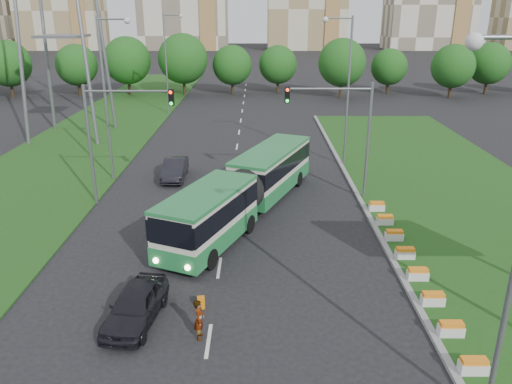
{
  "coord_description": "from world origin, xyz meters",
  "views": [
    {
      "loc": [
        -1.07,
        -22.63,
        12.43
      ],
      "look_at": [
        -1.12,
        4.18,
        2.6
      ],
      "focal_mm": 35.0,
      "sensor_mm": 36.0,
      "label": 1
    }
  ],
  "objects_px": {
    "traffic_mast_left": "(113,126)",
    "car_left_near": "(136,305)",
    "traffic_mast_median": "(345,123)",
    "car_left_far": "(175,169)",
    "shopping_trolley": "(201,303)",
    "articulated_bus": "(241,189)",
    "pedestrian": "(199,319)"
  },
  "relations": [
    {
      "from": "traffic_mast_left",
      "to": "articulated_bus",
      "type": "distance_m",
      "value": 9.26
    },
    {
      "from": "pedestrian",
      "to": "traffic_mast_median",
      "type": "bearing_deg",
      "value": -28.21
    },
    {
      "from": "traffic_mast_median",
      "to": "car_left_near",
      "type": "height_order",
      "value": "traffic_mast_median"
    },
    {
      "from": "articulated_bus",
      "to": "traffic_mast_median",
      "type": "bearing_deg",
      "value": 46.46
    },
    {
      "from": "car_left_near",
      "to": "pedestrian",
      "type": "distance_m",
      "value": 3.02
    },
    {
      "from": "pedestrian",
      "to": "shopping_trolley",
      "type": "distance_m",
      "value": 2.2
    },
    {
      "from": "articulated_bus",
      "to": "car_left_near",
      "type": "xyz_separation_m",
      "value": [
        -4.1,
        -11.7,
        -1.0
      ]
    },
    {
      "from": "traffic_mast_median",
      "to": "articulated_bus",
      "type": "distance_m",
      "value": 8.26
    },
    {
      "from": "traffic_mast_left",
      "to": "articulated_bus",
      "type": "height_order",
      "value": "traffic_mast_left"
    },
    {
      "from": "car_left_far",
      "to": "shopping_trolley",
      "type": "distance_m",
      "value": 18.47
    },
    {
      "from": "car_left_far",
      "to": "articulated_bus",
      "type": "bearing_deg",
      "value": -54.56
    },
    {
      "from": "traffic_mast_left",
      "to": "car_left_far",
      "type": "distance_m",
      "value": 7.63
    },
    {
      "from": "articulated_bus",
      "to": "pedestrian",
      "type": "height_order",
      "value": "articulated_bus"
    },
    {
      "from": "car_left_far",
      "to": "pedestrian",
      "type": "xyz_separation_m",
      "value": [
        4.1,
        -20.16,
        0.09
      ]
    },
    {
      "from": "pedestrian",
      "to": "car_left_near",
      "type": "bearing_deg",
      "value": 66.84
    },
    {
      "from": "car_left_near",
      "to": "pedestrian",
      "type": "relative_size",
      "value": 2.62
    },
    {
      "from": "traffic_mast_left",
      "to": "shopping_trolley",
      "type": "distance_m",
      "value": 15.27
    },
    {
      "from": "traffic_mast_left",
      "to": "pedestrian",
      "type": "relative_size",
      "value": 4.64
    },
    {
      "from": "shopping_trolley",
      "to": "articulated_bus",
      "type": "bearing_deg",
      "value": 72.36
    },
    {
      "from": "articulated_bus",
      "to": "traffic_mast_left",
      "type": "bearing_deg",
      "value": -169.93
    },
    {
      "from": "pedestrian",
      "to": "shopping_trolley",
      "type": "relative_size",
      "value": 3.11
    },
    {
      "from": "shopping_trolley",
      "to": "traffic_mast_left",
      "type": "bearing_deg",
      "value": 108.55
    },
    {
      "from": "car_left_near",
      "to": "shopping_trolley",
      "type": "relative_size",
      "value": 8.16
    },
    {
      "from": "traffic_mast_median",
      "to": "shopping_trolley",
      "type": "distance_m",
      "value": 16.79
    },
    {
      "from": "traffic_mast_median",
      "to": "car_left_far",
      "type": "height_order",
      "value": "traffic_mast_median"
    },
    {
      "from": "pedestrian",
      "to": "shopping_trolley",
      "type": "height_order",
      "value": "pedestrian"
    },
    {
      "from": "car_left_far",
      "to": "car_left_near",
      "type": "bearing_deg",
      "value": -87.12
    },
    {
      "from": "car_left_near",
      "to": "pedestrian",
      "type": "xyz_separation_m",
      "value": [
        2.8,
        -1.14,
        0.09
      ]
    },
    {
      "from": "traffic_mast_left",
      "to": "shopping_trolley",
      "type": "relative_size",
      "value": 14.44
    },
    {
      "from": "articulated_bus",
      "to": "shopping_trolley",
      "type": "xyz_separation_m",
      "value": [
        -1.47,
        -10.73,
        -1.5
      ]
    },
    {
      "from": "traffic_mast_median",
      "to": "shopping_trolley",
      "type": "xyz_separation_m",
      "value": [
        -8.31,
        -13.67,
        -5.08
      ]
    },
    {
      "from": "traffic_mast_left",
      "to": "car_left_near",
      "type": "height_order",
      "value": "traffic_mast_left"
    }
  ]
}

